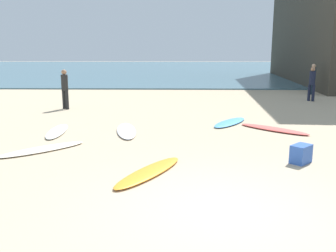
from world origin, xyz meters
name	(u,v)px	position (x,y,z in m)	size (l,w,h in m)	color
ground_plane	(221,210)	(0.00, 0.00, 0.00)	(120.00, 120.00, 0.00)	tan
ocean_water	(182,69)	(0.00, 37.17, 0.04)	(120.00, 40.00, 0.08)	#426675
surfboard_1	(57,131)	(-4.42, 5.50, 0.04)	(0.51, 2.08, 0.08)	white
surfboard_2	(230,122)	(1.14, 6.99, 0.04)	(0.59, 2.08, 0.09)	#4A99D8
surfboard_3	(126,131)	(-2.28, 5.64, 0.04)	(0.58, 2.30, 0.08)	silver
surfboard_4	(274,129)	(2.38, 5.96, 0.04)	(0.52, 2.36, 0.08)	#DF564E
surfboard_5	(42,149)	(-4.18, 3.47, 0.04)	(0.56, 2.31, 0.07)	beige
surfboard_6	(149,172)	(-1.29, 1.75, 0.04)	(0.52, 2.34, 0.09)	orange
beachgoer_near	(65,87)	(-5.41, 9.88, 0.93)	(0.39, 0.39, 1.67)	black
beachgoer_mid	(313,77)	(6.83, 15.12, 0.93)	(0.39, 0.39, 1.67)	#1E3342
beachgoer_far	(312,82)	(5.85, 12.50, 0.92)	(0.39, 0.39, 1.65)	#191E33
beach_cooler	(301,154)	(2.13, 2.57, 0.21)	(0.49, 0.33, 0.43)	#2D56B2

